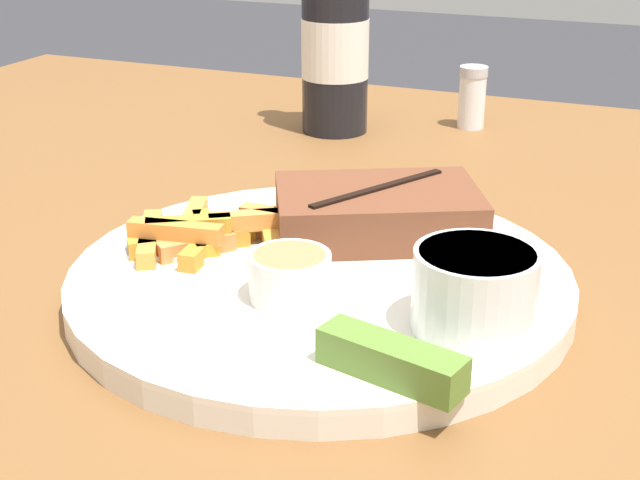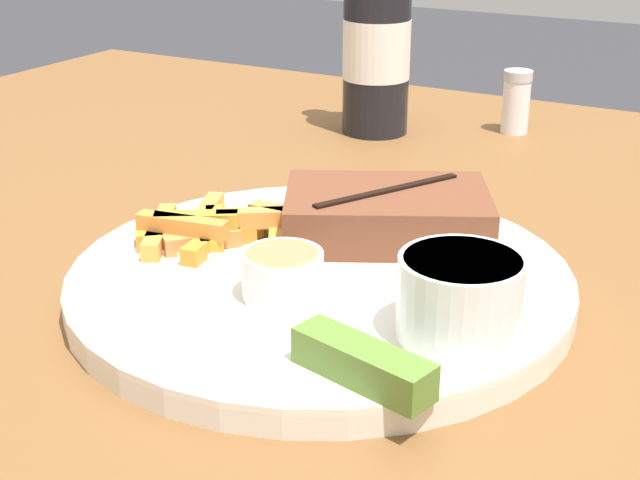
% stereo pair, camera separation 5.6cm
% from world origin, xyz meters
% --- Properties ---
extents(dining_table, '(1.36, 1.15, 0.75)m').
position_xyz_m(dining_table, '(0.00, 0.00, 0.67)').
color(dining_table, brown).
rests_on(dining_table, ground_plane).
extents(dinner_plate, '(0.32, 0.32, 0.02)m').
position_xyz_m(dinner_plate, '(0.00, 0.00, 0.76)').
color(dinner_plate, silver).
rests_on(dinner_plate, dining_table).
extents(steak_portion, '(0.17, 0.14, 0.04)m').
position_xyz_m(steak_portion, '(0.01, 0.07, 0.78)').
color(steak_portion, brown).
rests_on(steak_portion, dinner_plate).
extents(fries_pile, '(0.12, 0.11, 0.02)m').
position_xyz_m(fries_pile, '(-0.09, 0.01, 0.77)').
color(fries_pile, gold).
rests_on(fries_pile, dinner_plate).
extents(coleslaw_cup, '(0.07, 0.07, 0.05)m').
position_xyz_m(coleslaw_cup, '(0.11, -0.04, 0.79)').
color(coleslaw_cup, white).
rests_on(coleslaw_cup, dinner_plate).
extents(dipping_sauce_cup, '(0.05, 0.05, 0.03)m').
position_xyz_m(dipping_sauce_cup, '(-0.00, -0.05, 0.78)').
color(dipping_sauce_cup, silver).
rests_on(dipping_sauce_cup, dinner_plate).
extents(pickle_spear, '(0.08, 0.04, 0.02)m').
position_xyz_m(pickle_spear, '(0.08, -0.11, 0.77)').
color(pickle_spear, '#567A2D').
rests_on(pickle_spear, dinner_plate).
extents(fork_utensil, '(0.13, 0.04, 0.00)m').
position_xyz_m(fork_utensil, '(-0.08, -0.02, 0.77)').
color(fork_utensil, '#B7B7BC').
rests_on(fork_utensil, dinner_plate).
extents(beer_bottle, '(0.07, 0.07, 0.25)m').
position_xyz_m(beer_bottle, '(-0.14, 0.36, 0.84)').
color(beer_bottle, black).
rests_on(beer_bottle, dining_table).
extents(salt_shaker, '(0.03, 0.03, 0.07)m').
position_xyz_m(salt_shaker, '(-0.01, 0.43, 0.78)').
color(salt_shaker, white).
rests_on(salt_shaker, dining_table).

